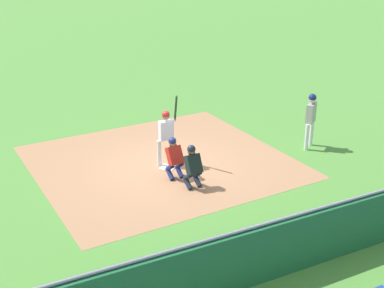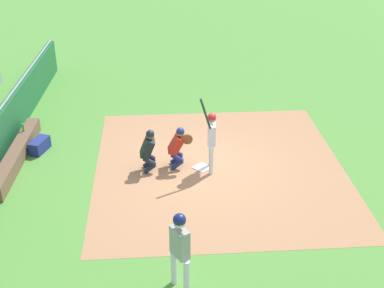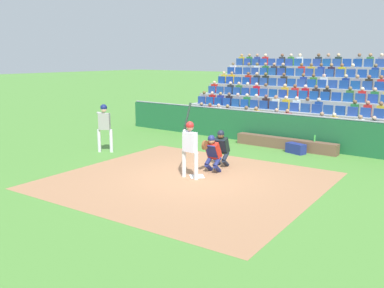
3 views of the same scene
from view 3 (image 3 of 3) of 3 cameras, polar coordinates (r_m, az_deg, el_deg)
ground_plane at (r=13.16m, az=0.67°, el=-4.49°), size 160.00×160.00×0.00m
infield_dirt_patch at (r=12.77m, az=-0.66°, el=-4.98°), size 8.01×7.52×0.01m
home_plate_marker at (r=13.15m, az=0.67°, el=-4.43°), size 0.62×0.62×0.02m
batter_at_plate at (r=12.75m, az=-0.30°, el=0.13°), size 0.62×0.48×2.31m
catcher_crouching at (r=13.48m, az=2.76°, el=-1.00°), size 0.48×0.73×1.27m
home_plate_umpire at (r=14.25m, az=4.02°, el=-0.33°), size 0.49×0.49×1.29m
dugout_wall at (r=18.09m, az=12.01°, el=1.90°), size 16.87×0.24×1.38m
dugout_bench at (r=17.49m, az=12.56°, el=0.06°), size 4.29×0.40×0.44m
water_bottle_on_bench at (r=17.04m, az=16.33°, el=0.76°), size 0.07×0.07×0.26m
equipment_duffel_bag at (r=16.77m, az=13.93°, el=-0.58°), size 0.83×0.57×0.39m
on_deck_batter at (r=16.68m, az=-11.84°, el=2.85°), size 0.58×0.44×1.89m
bleacher_stand at (r=23.32m, az=18.12°, el=5.05°), size 14.15×6.21×3.87m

